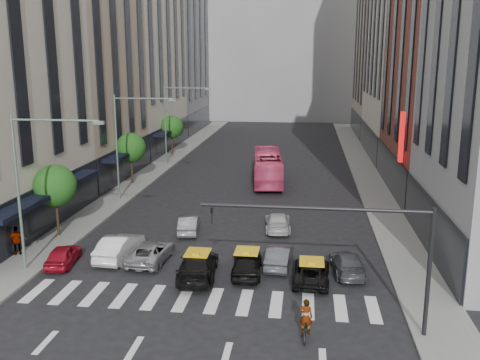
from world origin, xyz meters
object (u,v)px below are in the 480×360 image
(car_white_front, at_px, (120,247))
(taxi_center, at_px, (247,263))
(streetlamp_mid, at_px, (127,133))
(motorcycle, at_px, (305,330))
(car_red, at_px, (63,255))
(streetlamp_near, at_px, (32,173))
(bus, at_px, (268,167))
(taxi_left, at_px, (198,265))
(pedestrian_far, at_px, (17,240))
(streetlamp_far, at_px, (173,114))

(car_white_front, bearing_deg, taxi_center, 173.11)
(streetlamp_mid, relative_size, car_white_front, 1.96)
(motorcycle, bearing_deg, car_red, -22.65)
(car_red, xyz_separation_m, car_white_front, (2.99, 1.46, 0.14))
(streetlamp_near, relative_size, motorcycle, 5.66)
(bus, bearing_deg, taxi_center, 85.87)
(streetlamp_near, height_order, car_white_front, streetlamp_near)
(streetlamp_mid, distance_m, taxi_left, 18.94)
(bus, xyz_separation_m, pedestrian_far, (-13.92, -22.59, -0.49))
(streetlamp_mid, bearing_deg, motorcycle, -54.87)
(streetlamp_near, xyz_separation_m, streetlamp_far, (0.00, 32.00, 0.00))
(car_white_front, distance_m, taxi_center, 8.26)
(car_white_front, height_order, taxi_center, car_white_front)
(streetlamp_near, height_order, streetlamp_mid, same)
(streetlamp_far, distance_m, bus, 14.20)
(streetlamp_mid, xyz_separation_m, motorcycle, (15.31, -21.77, -5.49))
(streetlamp_far, xyz_separation_m, motorcycle, (15.31, -37.77, -5.49))
(car_white_front, bearing_deg, motorcycle, 147.80)
(taxi_left, xyz_separation_m, taxi_center, (2.69, 0.77, -0.03))
(streetlamp_near, relative_size, car_red, 2.50)
(streetlamp_near, xyz_separation_m, motorcycle, (15.31, -5.77, -5.49))
(streetlamp_near, bearing_deg, motorcycle, -20.63)
(taxi_left, bearing_deg, streetlamp_mid, -64.71)
(car_red, distance_m, pedestrian_far, 3.55)
(car_white_front, relative_size, bus, 0.41)
(car_red, xyz_separation_m, pedestrian_far, (-3.40, 0.90, 0.46))
(streetlamp_mid, height_order, motorcycle, streetlamp_mid)
(car_white_front, xyz_separation_m, bus, (7.53, 22.03, 0.80))
(streetlamp_near, distance_m, car_red, 5.49)
(motorcycle, bearing_deg, taxi_left, -42.02)
(car_red, relative_size, taxi_center, 0.87)
(bus, height_order, pedestrian_far, bus)
(bus, distance_m, motorcycle, 30.72)
(motorcycle, bearing_deg, streetlamp_near, -17.62)
(car_white_front, distance_m, taxi_left, 5.90)
(streetlamp_mid, distance_m, pedestrian_far, 14.95)
(car_red, height_order, motorcycle, car_red)
(streetlamp_far, xyz_separation_m, car_red, (0.84, -30.81, -5.29))
(streetlamp_far, bearing_deg, taxi_left, -73.73)
(car_white_front, bearing_deg, streetlamp_mid, -69.92)
(streetlamp_mid, height_order, pedestrian_far, streetlamp_mid)
(pedestrian_far, bearing_deg, car_red, 139.93)
(streetlamp_near, xyz_separation_m, streetlamp_mid, (0.00, 16.00, 0.00))
(bus, bearing_deg, car_red, 60.34)
(streetlamp_mid, bearing_deg, streetlamp_near, -90.00)
(car_white_front, xyz_separation_m, motorcycle, (11.47, -8.41, -0.34))
(pedestrian_far, bearing_deg, streetlamp_far, -120.11)
(streetlamp_far, relative_size, car_red, 2.50)
(streetlamp_near, height_order, streetlamp_far, same)
(taxi_center, bearing_deg, pedestrian_far, -7.33)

